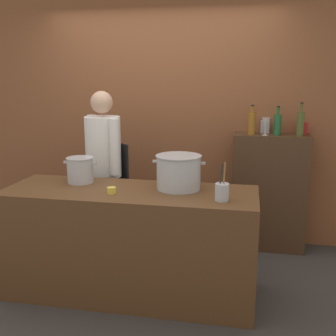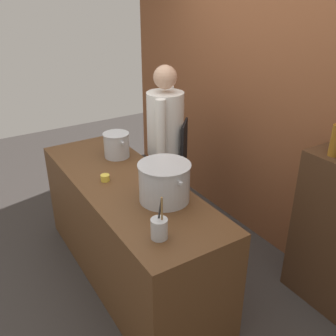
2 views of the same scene
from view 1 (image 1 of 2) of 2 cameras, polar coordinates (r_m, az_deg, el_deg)
ground_plane at (r=3.68m, az=-5.04°, el=-16.66°), size 8.00×8.00×0.00m
brick_back_panel at (r=4.58m, az=-0.52°, el=8.93°), size 4.40×0.10×3.00m
prep_counter at (r=3.48m, az=-5.19°, el=-10.19°), size 2.04×0.70×0.90m
bar_cabinet at (r=4.44m, az=13.73°, el=-3.27°), size 0.76×0.32×1.22m
chef at (r=4.05m, az=-8.82°, el=0.61°), size 0.45×0.43×1.66m
stockpot_large at (r=3.33m, az=1.48°, el=-0.57°), size 0.43×0.37×0.28m
stockpot_small at (r=3.61m, az=-12.04°, el=-0.26°), size 0.29×0.23×0.22m
utensil_crock at (r=3.05m, az=7.48°, el=-3.25°), size 0.10×0.10×0.29m
butter_jar at (r=3.25m, az=-7.80°, el=-3.09°), size 0.07×0.07×0.05m
wine_bottle_olive at (r=4.26m, az=17.83°, el=5.90°), size 0.07×0.07×0.33m
wine_bottle_amber at (r=4.24m, az=11.52°, el=6.12°), size 0.08×0.08×0.30m
wine_bottle_green at (r=4.26m, az=14.88°, el=5.87°), size 0.08×0.08×0.29m
wine_glass_tall at (r=4.21m, az=13.33°, el=6.05°), size 0.08×0.08×0.18m
spice_tin_red at (r=4.39m, az=18.18°, el=5.24°), size 0.08×0.08×0.12m
spice_tin_silver at (r=4.40m, az=13.24°, el=5.56°), size 0.09×0.09×0.12m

